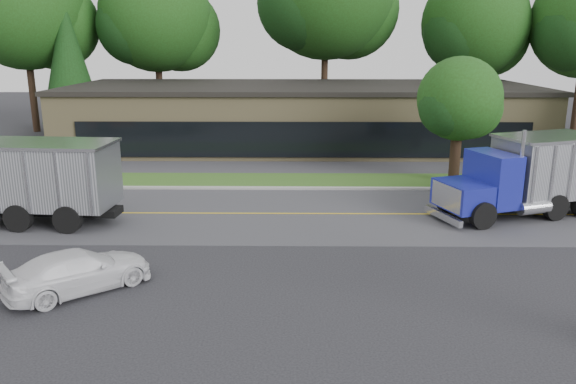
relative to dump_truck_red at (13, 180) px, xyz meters
name	(u,v)px	position (x,y,z in m)	size (l,w,h in m)	color
ground	(240,309)	(9.90, -7.71, -1.81)	(140.00, 140.00, 0.00)	#35353B
road	(260,214)	(9.90, 1.29, -1.81)	(60.00, 8.00, 0.02)	#4E4E52
center_line	(260,214)	(9.90, 1.29, -1.81)	(60.00, 0.12, 0.01)	gold
curb	(265,189)	(9.90, 5.49, -1.81)	(60.00, 0.30, 0.12)	#9E9E99
grass_verge	(266,181)	(9.90, 7.29, -1.81)	(60.00, 3.40, 0.03)	#3B6422
far_parking	(270,162)	(9.90, 12.29, -1.81)	(60.00, 7.00, 0.02)	#4E4E52
strip_mall	(302,117)	(11.90, 18.29, 0.19)	(32.00, 12.00, 4.00)	#98875D
tree_far_a	(26,14)	(-9.94, 24.42, 7.55)	(10.28, 9.68, 14.67)	#382619
tree_far_b	(158,21)	(0.05, 26.41, 7.08)	(9.76, 9.19, 13.93)	#382619
tree_far_d	(476,29)	(26.04, 25.40, 6.42)	(9.05, 8.51, 12.91)	#382619
evergreen_left	(68,60)	(-6.10, 22.29, 4.03)	(4.67, 4.67, 10.62)	#382619
tree_verge	(460,103)	(19.97, 7.35, 2.35)	(4.59, 4.32, 6.54)	#382619
dump_truck_red	(13,180)	(0.00, 0.00, 0.00)	(9.81, 3.30, 3.36)	black
dump_truck_blue	(528,173)	(21.37, 1.44, -0.01)	(7.58, 4.74, 3.36)	black
rally_car	(79,271)	(4.99, -6.50, -1.19)	(1.74, 4.27, 1.24)	silver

